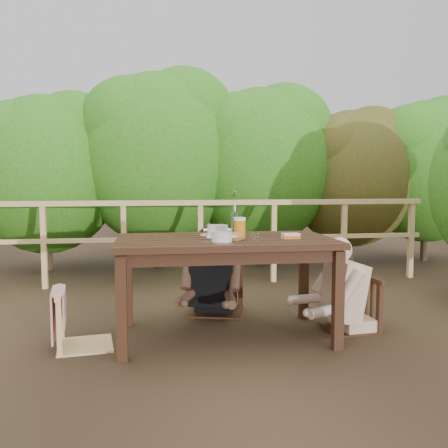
{
  "coord_description": "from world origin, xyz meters",
  "views": [
    {
      "loc": [
        -0.55,
        -3.73,
        1.25
      ],
      "look_at": [
        0.0,
        0.05,
        0.9
      ],
      "focal_mm": 38.83,
      "sensor_mm": 36.0,
      "label": 1
    }
  ],
  "objects": [
    {
      "name": "beer_glass",
      "position": [
        0.11,
        -0.05,
        0.87
      ],
      "size": [
        0.09,
        0.09,
        0.18
      ],
      "primitive_type": "cylinder",
      "color": "orange",
      "rests_on": "table"
    },
    {
      "name": "tumbler",
      "position": [
        0.19,
        -0.21,
        0.82
      ],
      "size": [
        0.07,
        0.07,
        0.08
      ],
      "primitive_type": "cylinder",
      "color": "white",
      "rests_on": "table"
    },
    {
      "name": "soup_far",
      "position": [
        -0.03,
        0.25,
        0.83
      ],
      "size": [
        0.29,
        0.29,
        0.1
      ],
      "primitive_type": "cylinder",
      "color": "silver",
      "rests_on": "table"
    },
    {
      "name": "chair_far",
      "position": [
        0.02,
        0.74,
        0.51
      ],
      "size": [
        0.62,
        0.62,
        1.02
      ],
      "primitive_type": "cube",
      "rotation": [
        0.0,
        0.0,
        -0.28
      ],
      "color": "black",
      "rests_on": "ground"
    },
    {
      "name": "butter_tub",
      "position": [
        0.5,
        -0.11,
        0.81
      ],
      "size": [
        0.14,
        0.1,
        0.06
      ],
      "primitive_type": "cube",
      "rotation": [
        0.0,
        0.0,
        0.01
      ],
      "color": "silver",
      "rests_on": "table"
    },
    {
      "name": "woman",
      "position": [
        0.02,
        0.76,
        0.64
      ],
      "size": [
        0.67,
        0.75,
        1.28
      ],
      "primitive_type": null,
      "rotation": [
        0.0,
        0.0,
        2.87
      ],
      "color": "black",
      "rests_on": "ground"
    },
    {
      "name": "railing",
      "position": [
        0.0,
        2.0,
        0.51
      ],
      "size": [
        5.6,
        0.1,
        1.01
      ],
      "primitive_type": "cube",
      "color": "#E8BA79",
      "rests_on": "ground"
    },
    {
      "name": "diner_right",
      "position": [
        1.1,
        0.05,
        0.64
      ],
      "size": [
        0.69,
        0.58,
        1.28
      ],
      "primitive_type": null,
      "rotation": [
        0.0,
        0.0,
        1.68
      ],
      "color": "beige",
      "rests_on": "ground"
    },
    {
      "name": "soup_near",
      "position": [
        -0.06,
        -0.21,
        0.82
      ],
      "size": [
        0.26,
        0.26,
        0.09
      ],
      "primitive_type": "cylinder",
      "color": "silver",
      "rests_on": "table"
    },
    {
      "name": "table",
      "position": [
        0.0,
        0.0,
        0.39
      ],
      "size": [
        1.68,
        0.95,
        0.78
      ],
      "primitive_type": "cube",
      "color": "black",
      "rests_on": "ground"
    },
    {
      "name": "bread_roll",
      "position": [
        0.06,
        -0.15,
        0.82
      ],
      "size": [
        0.14,
        0.1,
        0.08
      ],
      "primitive_type": "ellipsoid",
      "color": "olive",
      "rests_on": "table"
    },
    {
      "name": "ground",
      "position": [
        0.0,
        0.0,
        0.0
      ],
      "size": [
        60.0,
        60.0,
        0.0
      ],
      "primitive_type": "plane",
      "color": "#44311E",
      "rests_on": "ground"
    },
    {
      "name": "chair_right",
      "position": [
        1.07,
        0.05,
        0.42
      ],
      "size": [
        0.45,
        0.45,
        0.83
      ],
      "primitive_type": "cube",
      "rotation": [
        0.0,
        0.0,
        -1.47
      ],
      "color": "black",
      "rests_on": "ground"
    },
    {
      "name": "hedge_row",
      "position": [
        0.4,
        3.2,
        1.9
      ],
      "size": [
        6.6,
        1.6,
        3.8
      ],
      "primitive_type": null,
      "color": "#306D19",
      "rests_on": "ground"
    },
    {
      "name": "chair_left",
      "position": [
        -1.08,
        -0.07,
        0.42
      ],
      "size": [
        0.47,
        0.47,
        0.84
      ],
      "primitive_type": "cube",
      "rotation": [
        0.0,
        0.0,
        1.71
      ],
      "color": "#E8BA79",
      "rests_on": "ground"
    },
    {
      "name": "bottle",
      "position": [
        0.1,
        0.15,
        0.91
      ],
      "size": [
        0.06,
        0.06,
        0.27
      ],
      "primitive_type": "cylinder",
      "color": "white",
      "rests_on": "table"
    }
  ]
}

